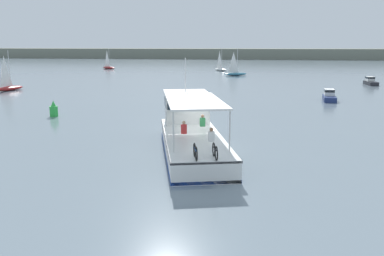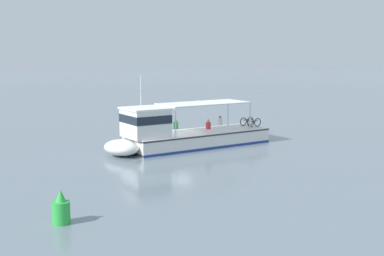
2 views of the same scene
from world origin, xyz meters
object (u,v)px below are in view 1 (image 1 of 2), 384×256
object	(u,v)px
motorboat_near_starboard	(329,96)
sailboat_outer_anchorage	(221,68)
sailboat_near_port	(9,87)
ferry_main	(190,131)
sailboat_far_left	(109,67)
sailboat_off_stern	(235,73)
motorboat_mid_channel	(370,81)
channel_buoy	(54,110)

from	to	relation	value
motorboat_near_starboard	sailboat_outer_anchorage	size ratio (longest dim) A/B	0.68
sailboat_outer_anchorage	sailboat_near_port	bearing A→B (deg)	-116.96
ferry_main	sailboat_far_left	xyz separation A→B (m)	(-34.79, 76.70, -0.47)
sailboat_off_stern	motorboat_mid_channel	world-z (taller)	sailboat_off_stern
sailboat_off_stern	channel_buoy	bearing A→B (deg)	-103.90
sailboat_outer_anchorage	channel_buoy	xyz separation A→B (m)	(-8.02, -65.37, 0.03)
sailboat_far_left	channel_buoy	distance (m)	71.23
sailboat_far_left	motorboat_near_starboard	size ratio (longest dim) A/B	1.47
ferry_main	sailboat_outer_anchorage	size ratio (longest dim) A/B	2.42
sailboat_near_port	sailboat_outer_anchorage	distance (m)	53.27
channel_buoy	sailboat_outer_anchorage	bearing A→B (deg)	83.00
sailboat_outer_anchorage	motorboat_mid_channel	bearing A→B (deg)	-49.08
ferry_main	sailboat_outer_anchorage	xyz separation A→B (m)	(-5.63, 74.05, -0.47)
sailboat_far_left	ferry_main	bearing A→B (deg)	-65.60
sailboat_far_left	channel_buoy	bearing A→B (deg)	-72.74
sailboat_outer_anchorage	sailboat_off_stern	bearing A→B (deg)	-73.03
sailboat_near_port	channel_buoy	xyz separation A→B (m)	(16.13, -17.89, 0.03)
ferry_main	channel_buoy	size ratio (longest dim) A/B	9.33
ferry_main	sailboat_outer_anchorage	bearing A→B (deg)	94.35
ferry_main	sailboat_off_stern	size ratio (longest dim) A/B	2.42
sailboat_near_port	sailboat_outer_anchorage	xyz separation A→B (m)	(24.15, 47.48, 0.00)
sailboat_off_stern	sailboat_far_left	bearing A→B (deg)	152.65
ferry_main	motorboat_mid_channel	size ratio (longest dim) A/B	3.55
motorboat_mid_channel	channel_buoy	xyz separation A→B (m)	(-34.54, -34.78, 0.02)
sailboat_near_port	channel_buoy	size ratio (longest dim) A/B	3.86
sailboat_off_stern	motorboat_mid_channel	size ratio (longest dim) A/B	1.47
motorboat_mid_channel	motorboat_near_starboard	bearing A→B (deg)	-114.59
motorboat_near_starboard	motorboat_mid_channel	distance (m)	22.04
motorboat_mid_channel	sailboat_near_port	bearing A→B (deg)	-161.56
ferry_main	channel_buoy	world-z (taller)	ferry_main
sailboat_far_left	sailboat_outer_anchorage	bearing A→B (deg)	-5.19
channel_buoy	ferry_main	bearing A→B (deg)	-32.44
ferry_main	sailboat_far_left	world-z (taller)	sailboat_far_left
sailboat_off_stern	sailboat_near_port	xyz separation A→B (m)	(-28.65, -32.72, 0.00)
motorboat_near_starboard	channel_buoy	size ratio (longest dim) A/B	2.63
ferry_main	motorboat_mid_channel	world-z (taller)	ferry_main
sailboat_off_stern	channel_buoy	size ratio (longest dim) A/B	3.86
channel_buoy	sailboat_far_left	bearing A→B (deg)	107.26
ferry_main	motorboat_mid_channel	bearing A→B (deg)	64.34
ferry_main	sailboat_off_stern	world-z (taller)	sailboat_off_stern
sailboat_far_left	sailboat_near_port	bearing A→B (deg)	-84.30
motorboat_near_starboard	ferry_main	bearing A→B (deg)	-116.57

